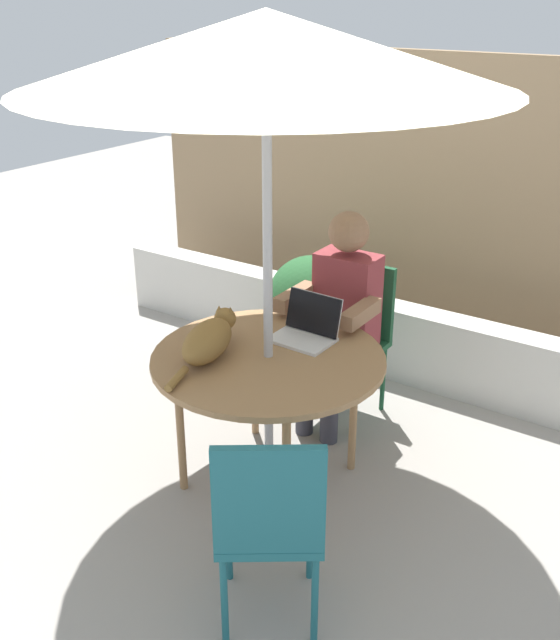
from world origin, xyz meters
The scene contains 11 objects.
ground_plane centered at (0.00, 0.00, 0.00)m, with size 14.00×14.00×0.00m, color gray.
fence_back centered at (0.00, 2.10, 0.98)m, with size 4.81×0.08×1.95m, color #937756.
planter_wall_low centered at (0.00, 1.39, 0.24)m, with size 4.33×0.20×0.48m, color beige.
patio_table centered at (0.00, 0.00, 0.65)m, with size 1.13×1.13×0.70m.
patio_umbrella centered at (0.00, 0.00, 2.08)m, with size 2.07×2.07×2.24m.
chair_occupied centered at (0.00, 0.85, 0.53)m, with size 0.40×0.40×0.90m.
chair_empty centered at (0.55, -0.79, 0.53)m, with size 0.56×0.56×0.90m.
person_seated centered at (0.00, 0.69, 0.70)m, with size 0.48×0.48×1.24m.
laptop centered at (0.05, 0.28, 0.77)m, with size 0.31×0.26×0.21m.
cat centered at (-0.24, -0.15, 0.79)m, with size 0.29×0.64×0.17m.
potted_plant_near_fence centered at (-0.52, 1.24, 0.42)m, with size 0.55×0.55×0.73m.
Camera 1 is at (1.81, -2.59, 2.31)m, focal length 41.61 mm.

